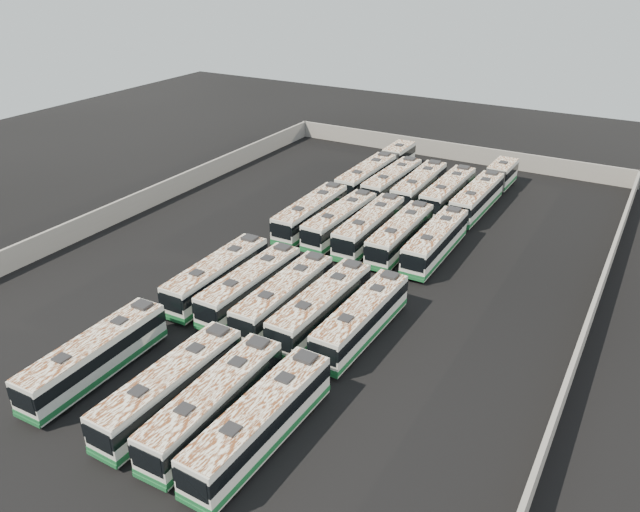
{
  "coord_description": "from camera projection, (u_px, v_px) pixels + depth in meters",
  "views": [
    {
      "loc": [
        24.4,
        -40.63,
        25.15
      ],
      "look_at": [
        0.92,
        0.29,
        1.6
      ],
      "focal_mm": 35.0,
      "sensor_mm": 36.0,
      "label": 1
    }
  ],
  "objects": [
    {
      "name": "bus_midback_right",
      "position": [
        400.0,
        234.0,
        56.72
      ],
      "size": [
        2.51,
        11.01,
        3.09
      ],
      "rotation": [
        0.0,
        0.0,
        0.02
      ],
      "color": "#B8BBB4",
      "rests_on": "ground"
    },
    {
      "name": "bus_midfront_right",
      "position": [
        321.0,
        307.0,
        45.34
      ],
      "size": [
        2.6,
        11.22,
        3.15
      ],
      "rotation": [
        0.0,
        0.0,
        -0.02
      ],
      "color": "#B8BBB4",
      "rests_on": "ground"
    },
    {
      "name": "bus_midfront_center",
      "position": [
        284.0,
        296.0,
        46.7
      ],
      "size": [
        2.38,
        10.99,
        3.09
      ],
      "rotation": [
        0.0,
        0.0,
        0.01
      ],
      "color": "#B8BBB4",
      "rests_on": "ground"
    },
    {
      "name": "bus_midback_left",
      "position": [
        340.0,
        220.0,
        59.63
      ],
      "size": [
        2.52,
        10.97,
        3.08
      ],
      "rotation": [
        0.0,
        0.0,
        -0.02
      ],
      "color": "#B8BBB4",
      "rests_on": "ground"
    },
    {
      "name": "bus_front_far_right",
      "position": [
        260.0,
        422.0,
        34.35
      ],
      "size": [
        2.65,
        11.35,
        3.18
      ],
      "rotation": [
        0.0,
        0.0,
        -0.02
      ],
      "color": "#B8BBB4",
      "rests_on": "ground"
    },
    {
      "name": "bus_midfront_far_right",
      "position": [
        362.0,
        319.0,
        43.95
      ],
      "size": [
        2.49,
        10.94,
        3.07
      ],
      "rotation": [
        0.0,
        0.0,
        -0.02
      ],
      "color": "#B8BBB4",
      "rests_on": "ground"
    },
    {
      "name": "perimeter_wall",
      "position": [
        309.0,
        260.0,
        53.14
      ],
      "size": [
        45.2,
        73.2,
        2.2
      ],
      "color": "gray",
      "rests_on": "ground"
    },
    {
      "name": "bus_midfront_far_left",
      "position": [
        218.0,
        275.0,
        49.66
      ],
      "size": [
        2.51,
        11.11,
        3.12
      ],
      "rotation": [
        0.0,
        0.0,
        0.02
      ],
      "color": "#B8BBB4",
      "rests_on": "ground"
    },
    {
      "name": "bus_midback_far_left",
      "position": [
        311.0,
        213.0,
        61.09
      ],
      "size": [
        2.68,
        11.35,
        3.18
      ],
      "rotation": [
        0.0,
        0.0,
        0.03
      ],
      "color": "#B8BBB4",
      "rests_on": "ground"
    },
    {
      "name": "bus_front_center",
      "position": [
        171.0,
        387.0,
        37.12
      ],
      "size": [
        2.48,
        11.07,
        3.11
      ],
      "rotation": [
        0.0,
        0.0,
        -0.01
      ],
      "color": "#B8BBB4",
      "rests_on": "ground"
    },
    {
      "name": "bus_back_right",
      "position": [
        448.0,
        192.0,
        66.38
      ],
      "size": [
        2.44,
        11.19,
        3.15
      ],
      "rotation": [
        0.0,
        0.0,
        -0.01
      ],
      "color": "#B8BBB4",
      "rests_on": "ground"
    },
    {
      "name": "bus_back_far_left",
      "position": [
        378.0,
        170.0,
        72.91
      ],
      "size": [
        2.52,
        17.6,
        3.19
      ],
      "rotation": [
        0.0,
        0.0,
        0.01
      ],
      "color": "#B8BBB4",
      "rests_on": "ground"
    },
    {
      "name": "bus_midback_center",
      "position": [
        369.0,
        227.0,
        58.17
      ],
      "size": [
        2.63,
        11.34,
        3.18
      ],
      "rotation": [
        0.0,
        0.0,
        0.02
      ],
      "color": "#B8BBB4",
      "rests_on": "ground"
    },
    {
      "name": "bus_front_right",
      "position": [
        214.0,
        403.0,
        35.8
      ],
      "size": [
        2.55,
        11.12,
        3.12
      ],
      "rotation": [
        0.0,
        0.0,
        0.02
      ],
      "color": "#B8BBB4",
      "rests_on": "ground"
    },
    {
      "name": "bus_front_far_left",
      "position": [
        95.0,
        356.0,
        39.95
      ],
      "size": [
        2.59,
        11.01,
        3.09
      ],
      "rotation": [
        0.0,
        0.0,
        0.02
      ],
      "color": "#B8BBB4",
      "rests_on": "ground"
    },
    {
      "name": "bus_midback_far_right",
      "position": [
        435.0,
        241.0,
        55.39
      ],
      "size": [
        2.4,
        11.07,
        3.11
      ],
      "rotation": [
        0.0,
        0.0,
        0.01
      ],
      "color": "#B8BBB4",
      "rests_on": "ground"
    },
    {
      "name": "bus_back_far_right",
      "position": [
        486.0,
        190.0,
        67.12
      ],
      "size": [
        2.62,
        17.22,
        3.12
      ],
      "rotation": [
        0.0,
        0.0,
        -0.02
      ],
      "color": "#B8BBB4",
      "rests_on": "ground"
    },
    {
      "name": "ground",
      "position": [
        309.0,
        272.0,
        53.63
      ],
      "size": [
        140.0,
        140.0,
        0.0
      ],
      "primitive_type": "plane",
      "color": "black",
      "rests_on": "ground"
    },
    {
      "name": "bus_back_center",
      "position": [
        419.0,
        187.0,
        67.8
      ],
      "size": [
        2.68,
        11.37,
        3.19
      ],
      "rotation": [
        0.0,
        0.0,
        0.02
      ],
      "color": "#B8BBB4",
      "rests_on": "ground"
    },
    {
      "name": "bus_back_left",
      "position": [
        392.0,
        182.0,
        69.18
      ],
      "size": [
        2.51,
        11.2,
        3.15
      ],
      "rotation": [
        0.0,
        0.0,
        -0.01
      ],
      "color": "#B8BBB4",
      "rests_on": "ground"
    },
    {
      "name": "bus_midfront_left",
      "position": [
        251.0,
        285.0,
        48.26
      ],
      "size": [
        2.45,
        10.94,
        3.07
      ],
      "rotation": [
        0.0,
        0.0,
        -0.01
      ],
      "color": "#B8BBB4",
      "rests_on": "ground"
    }
  ]
}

